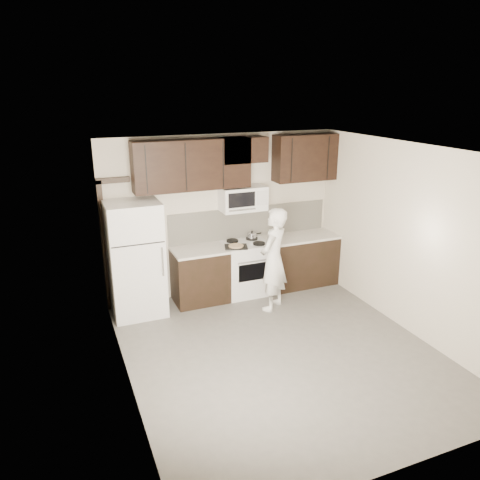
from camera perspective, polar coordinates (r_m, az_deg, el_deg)
floor at (r=6.53m, az=4.97°, el=-13.41°), size 4.50×4.50×0.00m
back_wall at (r=7.90m, az=-2.19°, el=3.06°), size 4.00×0.00×4.00m
ceiling at (r=5.61m, az=5.74°, el=10.77°), size 4.50×4.50×0.00m
counter_run at (r=8.13m, az=2.65°, el=-3.15°), size 2.95×0.64×0.91m
stove at (r=8.01m, az=0.68°, el=-3.42°), size 0.76×0.66×0.94m
backsplash at (r=8.11m, az=1.18°, el=2.23°), size 2.90×0.02×0.54m
upper_cabinets at (r=7.62m, az=-0.32°, el=9.67°), size 3.48×0.35×0.78m
microwave at (r=7.76m, az=0.37°, el=5.07°), size 0.76×0.42×0.40m
refrigerator at (r=7.33m, az=-12.60°, el=-2.31°), size 0.80×0.76×1.80m
door_trim at (r=7.48m, az=-16.01°, el=0.65°), size 0.50×0.08×2.12m
saucepan at (r=8.04m, az=1.47°, el=0.52°), size 0.27×0.16×0.15m
baking_tray at (r=7.64m, az=-0.49°, el=-0.84°), size 0.43×0.37×0.02m
pizza at (r=7.64m, az=-0.49°, el=-0.71°), size 0.31×0.31×0.02m
person at (r=7.35m, az=4.09°, el=-2.41°), size 0.72×0.69×1.66m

